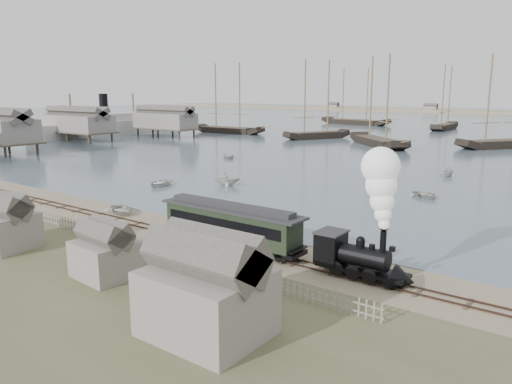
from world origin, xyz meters
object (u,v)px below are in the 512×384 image
Objects in this scene: passenger_coach at (231,223)px; steamship at (104,114)px; beached_dinghy at (121,209)px; locomotive at (374,223)px.

steamship reaches higher than passenger_coach.
beached_dinghy is at bearing 173.07° from passenger_coach.
beached_dinghy is (-16.24, 1.97, -1.60)m from passenger_coach.
steamship reaches higher than locomotive.
locomotive is 0.66× the size of passenger_coach.
passenger_coach is at bearing -124.18° from steamship.
beached_dinghy is 0.08× the size of steamship.
locomotive is 120.68m from steamship.
steamship is at bearing 151.29° from locomotive.
passenger_coach is 3.26× the size of beached_dinghy.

